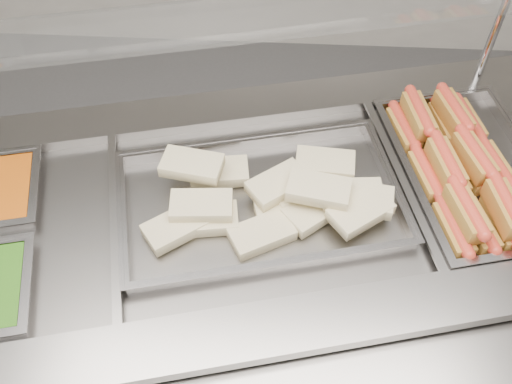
# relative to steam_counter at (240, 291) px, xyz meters

# --- Properties ---
(steam_counter) EXTENTS (2.21, 1.37, 0.99)m
(steam_counter) POSITION_rel_steam_counter_xyz_m (0.00, 0.00, 0.00)
(steam_counter) COLOR slate
(steam_counter) RESTS_ON ground
(sneeze_guard) EXTENTS (1.83, 0.74, 0.48)m
(sneeze_guard) POSITION_rel_steam_counter_xyz_m (-0.06, 0.23, 0.89)
(sneeze_guard) COLOR silver
(sneeze_guard) RESTS_ON steam_counter
(pan_hotdogs) EXTENTS (0.50, 0.67, 0.11)m
(pan_hotdogs) POSITION_rel_steam_counter_xyz_m (0.67, 0.16, 0.45)
(pan_hotdogs) COLOR gray
(pan_hotdogs) RESTS_ON steam_counter
(pan_wraps) EXTENTS (0.83, 0.60, 0.08)m
(pan_wraps) POSITION_rel_steam_counter_xyz_m (0.06, 0.02, 0.46)
(pan_wraps) COLOR gray
(pan_wraps) RESTS_ON steam_counter
(hotdogs_in_buns) EXTENTS (0.45, 0.60, 0.13)m
(hotdogs_in_buns) POSITION_rel_steam_counter_xyz_m (0.65, 0.14, 0.50)
(hotdogs_in_buns) COLOR #905E1E
(hotdogs_in_buns) RESTS_ON pan_hotdogs
(tortilla_wraps) EXTENTS (0.67, 0.36, 0.10)m
(tortilla_wraps) POSITION_rel_steam_counter_xyz_m (0.11, 0.01, 0.51)
(tortilla_wraps) COLOR #C8B686
(tortilla_wraps) RESTS_ON pan_wraps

